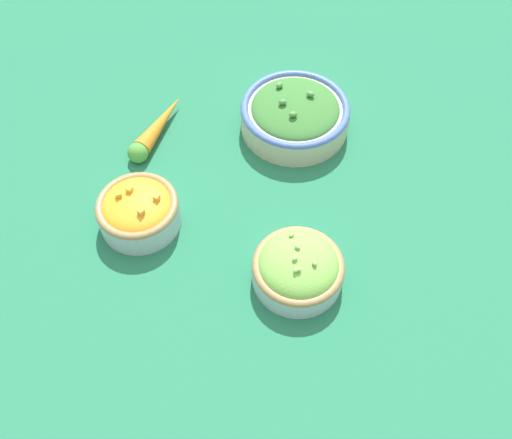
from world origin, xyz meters
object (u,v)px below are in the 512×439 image
Objects in this scene: bowl_squash at (138,210)px; bowl_lettuce at (298,268)px; bowl_broccoli at (295,114)px; loose_carrot at (156,129)px.

bowl_lettuce reaches higher than bowl_squash.
bowl_broccoli is at bearing 121.93° from bowl_squash.
bowl_broccoli is at bearing -60.50° from loose_carrot.
bowl_lettuce is at bearing 59.70° from bowl_squash.
bowl_lettuce is 0.28m from bowl_broccoli.
bowl_broccoli reaches higher than bowl_squash.
bowl_lettuce is at bearing -116.00° from loose_carrot.
bowl_broccoli is at bearing 171.04° from bowl_lettuce.
bowl_squash is 0.30m from bowl_broccoli.
bowl_lettuce reaches higher than loose_carrot.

